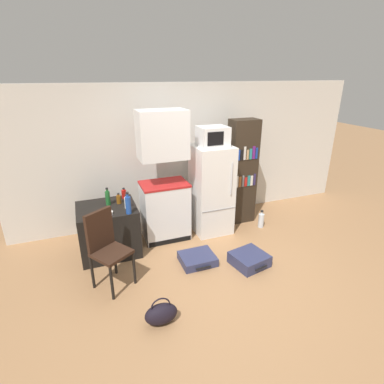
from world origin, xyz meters
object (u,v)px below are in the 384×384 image
object	(u,v)px
bookshelf	(242,172)
handbag	(161,314)
bottle_ketchup_red	(124,194)
kitchen_hutch	(164,183)
bottle_amber_beer	(119,199)
water_bottle_front	(261,220)
refrigerator	(211,190)
bottle_green_tall	(108,198)
suitcase_large_flat	(249,259)
microwave	(213,136)
bowl	(107,213)
bottle_milk_white	(127,202)
suitcase_small_flat	(197,259)
chair	(106,243)
bottle_blue_soda	(128,205)
side_table	(109,229)

from	to	relation	value
bookshelf	handbag	bearing A→B (deg)	-136.71
bookshelf	bottle_ketchup_red	world-z (taller)	bookshelf
kitchen_hutch	bottle_amber_beer	xyz separation A→B (m)	(-0.72, -0.05, -0.15)
handbag	water_bottle_front	distance (m)	2.69
bottle_amber_beer	water_bottle_front	world-z (taller)	bottle_amber_beer
refrigerator	bottle_amber_beer	bearing A→B (deg)	-179.70
bottle_green_tall	bottle_amber_beer	bearing A→B (deg)	-1.70
bottle_amber_beer	suitcase_large_flat	distance (m)	2.09
bookshelf	bottle_amber_beer	world-z (taller)	bookshelf
microwave	bottle_green_tall	xyz separation A→B (m)	(-1.67, -0.00, -0.79)
refrigerator	bookshelf	size ratio (longest dim) A/B	0.80
bottle_ketchup_red	bottle_green_tall	xyz separation A→B (m)	(-0.26, -0.18, 0.04)
handbag	bowl	bearing A→B (deg)	104.17
refrigerator	bottle_milk_white	size ratio (longest dim) A/B	6.98
microwave	suitcase_large_flat	bearing A→B (deg)	-85.61
bottle_green_tall	suitcase_small_flat	world-z (taller)	bottle_green_tall
microwave	bottle_milk_white	size ratio (longest dim) A/B	2.12
bottle_amber_beer	bottle_milk_white	size ratio (longest dim) A/B	0.76
refrigerator	bookshelf	world-z (taller)	bookshelf
bottle_green_tall	bottle_milk_white	world-z (taller)	bottle_green_tall
bowl	chair	xyz separation A→B (m)	(-0.09, -0.51, -0.16)
bottle_blue_soda	water_bottle_front	bearing A→B (deg)	4.07
bottle_milk_white	suitcase_small_flat	size ratio (longest dim) A/B	0.43
bottle_ketchup_red	chair	world-z (taller)	chair
bottle_ketchup_red	bottle_amber_beer	distance (m)	0.21
bowl	water_bottle_front	size ratio (longest dim) A/B	0.49
bottle_green_tall	suitcase_small_flat	xyz separation A→B (m)	(1.08, -0.84, -0.79)
refrigerator	bottle_amber_beer	size ratio (longest dim) A/B	9.18
bottle_ketchup_red	handbag	world-z (taller)	bottle_ketchup_red
side_table	suitcase_small_flat	distance (m)	1.40
microwave	handbag	bearing A→B (deg)	-128.07
side_table	suitcase_small_flat	bearing A→B (deg)	-34.07
kitchen_hutch	handbag	distance (m)	2.05
bookshelf	bottle_green_tall	size ratio (longest dim) A/B	6.89
bottle_green_tall	handbag	size ratio (longest dim) A/B	0.74
bowl	kitchen_hutch	bearing A→B (deg)	22.74
bookshelf	side_table	bearing A→B (deg)	-174.46
bottle_ketchup_red	chair	size ratio (longest dim) A/B	0.17
microwave	bottle_ketchup_red	xyz separation A→B (m)	(-1.41, 0.17, -0.83)
bottle_green_tall	kitchen_hutch	bearing A→B (deg)	3.13
bottle_amber_beer	chair	world-z (taller)	chair
refrigerator	bottle_green_tall	world-z (taller)	refrigerator
suitcase_large_flat	microwave	bearing A→B (deg)	83.13
refrigerator	bottle_ketchup_red	size ratio (longest dim) A/B	8.94
suitcase_small_flat	handbag	world-z (taller)	handbag
microwave	bottle_amber_beer	distance (m)	1.73
bottle_milk_white	bowl	xyz separation A→B (m)	(-0.29, -0.12, -0.07)
kitchen_hutch	refrigerator	bearing A→B (deg)	-3.18
bowl	water_bottle_front	xyz separation A→B (m)	(2.59, 0.10, -0.62)
bottle_ketchup_red	kitchen_hutch	bearing A→B (deg)	-11.90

